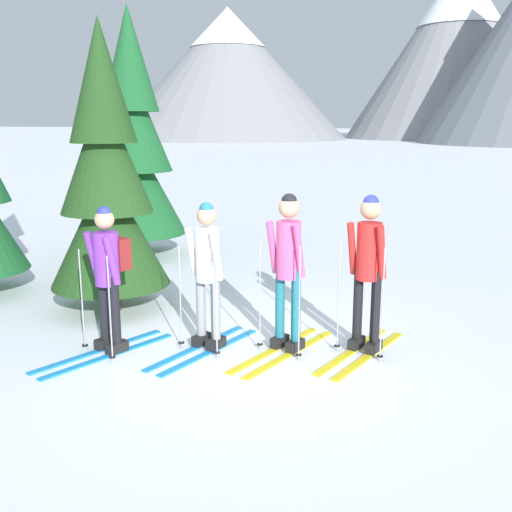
% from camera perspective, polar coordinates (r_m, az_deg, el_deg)
% --- Properties ---
extents(ground_plane, '(400.00, 400.00, 0.00)m').
position_cam_1_polar(ground_plane, '(7.11, -0.12, -9.00)').
color(ground_plane, white).
extents(skier_in_purple, '(0.87, 1.78, 1.71)m').
position_cam_1_polar(skier_in_purple, '(7.00, -13.88, -1.47)').
color(skier_in_purple, '#1E84D1').
rests_on(skier_in_purple, ground).
extents(skier_in_white, '(0.68, 1.74, 1.74)m').
position_cam_1_polar(skier_in_white, '(6.92, -4.70, -1.35)').
color(skier_in_white, '#1E84D1').
rests_on(skier_in_white, ground).
extents(skier_in_pink, '(0.73, 1.77, 1.85)m').
position_cam_1_polar(skier_in_pink, '(6.83, 3.05, -0.85)').
color(skier_in_pink, yellow).
rests_on(skier_in_pink, ground).
extents(skier_in_red, '(0.70, 1.74, 1.84)m').
position_cam_1_polar(skier_in_red, '(6.90, 10.59, -0.97)').
color(skier_in_red, yellow).
rests_on(skier_in_red, ground).
extents(pine_tree_near, '(1.96, 1.96, 4.74)m').
position_cam_1_polar(pine_tree_near, '(11.92, -11.65, 10.26)').
color(pine_tree_near, '#51381E').
rests_on(pine_tree_near, ground).
extents(pine_tree_far, '(1.64, 1.64, 3.96)m').
position_cam_1_polar(pine_tree_far, '(8.45, -14.07, 6.80)').
color(pine_tree_far, '#51381E').
rests_on(pine_tree_far, ground).
extents(mountain_ridge_distant, '(102.46, 48.07, 25.12)m').
position_cam_1_polar(mountain_ridge_distant, '(85.09, 21.07, 18.05)').
color(mountain_ridge_distant, gray).
rests_on(mountain_ridge_distant, ground).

